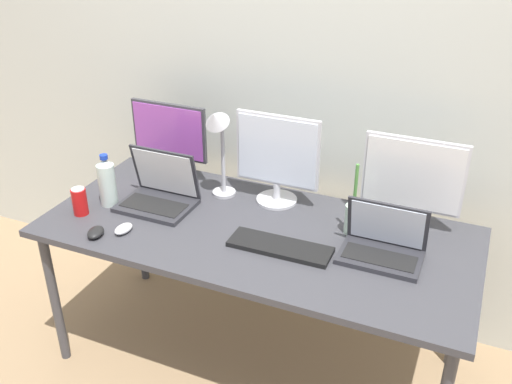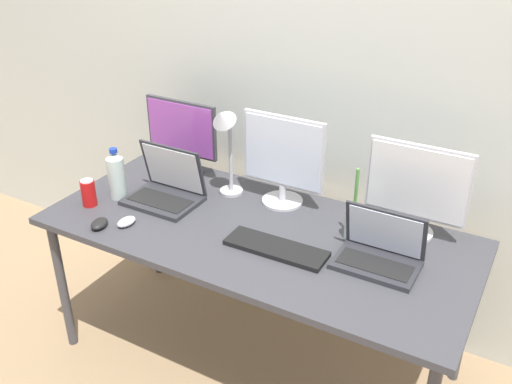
# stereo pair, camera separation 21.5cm
# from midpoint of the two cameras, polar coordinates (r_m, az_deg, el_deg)

# --- Properties ---
(ground_plane) EXTENTS (16.00, 16.00, 0.00)m
(ground_plane) POSITION_cam_midpoint_polar(r_m,az_deg,el_deg) (2.88, 2.22, -16.42)
(ground_plane) COLOR #9E7F5B
(wall_back) EXTENTS (7.00, 0.08, 2.60)m
(wall_back) POSITION_cam_midpoint_polar(r_m,az_deg,el_deg) (2.70, 8.64, 12.27)
(wall_back) COLOR silver
(wall_back) RESTS_ON ground
(work_desk) EXTENTS (1.84, 0.82, 0.74)m
(work_desk) POSITION_cam_midpoint_polar(r_m,az_deg,el_deg) (2.46, 2.51, -4.91)
(work_desk) COLOR #424247
(work_desk) RESTS_ON ground
(monitor_left) EXTENTS (0.40, 0.20, 0.38)m
(monitor_left) POSITION_cam_midpoint_polar(r_m,az_deg,el_deg) (2.83, -5.28, 5.63)
(monitor_left) COLOR #38383D
(monitor_left) RESTS_ON work_desk
(monitor_center) EXTENTS (0.39, 0.19, 0.42)m
(monitor_center) POSITION_cam_midpoint_polar(r_m,az_deg,el_deg) (2.54, 5.16, 3.32)
(monitor_center) COLOR silver
(monitor_center) RESTS_ON work_desk
(monitor_right) EXTENTS (0.42, 0.19, 0.40)m
(monitor_right) POSITION_cam_midpoint_polar(r_m,az_deg,el_deg) (2.41, 18.24, 0.29)
(monitor_right) COLOR silver
(monitor_right) RESTS_ON work_desk
(laptop_silver) EXTENTS (0.33, 0.25, 0.26)m
(laptop_silver) POSITION_cam_midpoint_polar(r_m,az_deg,el_deg) (2.64, -6.66, 0.33)
(laptop_silver) COLOR #2D2D33
(laptop_silver) RESTS_ON work_desk
(laptop_secondary) EXTENTS (0.32, 0.21, 0.22)m
(laptop_secondary) POSITION_cam_midpoint_polar(r_m,az_deg,el_deg) (2.26, 14.92, -5.88)
(laptop_secondary) COLOR #2D2D33
(laptop_secondary) RESTS_ON work_desk
(keyboard_main) EXTENTS (0.42, 0.14, 0.02)m
(keyboard_main) POSITION_cam_midpoint_polar(r_m,az_deg,el_deg) (2.29, 4.72, -5.69)
(keyboard_main) COLOR black
(keyboard_main) RESTS_ON work_desk
(mouse_by_keyboard) EXTENTS (0.09, 0.11, 0.03)m
(mouse_by_keyboard) POSITION_cam_midpoint_polar(r_m,az_deg,el_deg) (2.50, -13.06, -3.17)
(mouse_by_keyboard) COLOR black
(mouse_by_keyboard) RESTS_ON work_desk
(mouse_by_laptop) EXTENTS (0.07, 0.10, 0.03)m
(mouse_by_laptop) POSITION_cam_midpoint_polar(r_m,az_deg,el_deg) (2.49, -10.45, -3.00)
(mouse_by_laptop) COLOR silver
(mouse_by_laptop) RESTS_ON work_desk
(water_bottle) EXTENTS (0.08, 0.08, 0.25)m
(water_bottle) POSITION_cam_midpoint_polar(r_m,az_deg,el_deg) (2.68, -11.59, 1.60)
(water_bottle) COLOR silver
(water_bottle) RESTS_ON work_desk
(soda_can_near_keyboard) EXTENTS (0.07, 0.07, 0.13)m
(soda_can_near_keyboard) POSITION_cam_midpoint_polar(r_m,az_deg,el_deg) (2.66, -14.22, -0.14)
(soda_can_near_keyboard) COLOR red
(soda_can_near_keyboard) RESTS_ON work_desk
(bamboo_vase) EXTENTS (0.07, 0.07, 0.32)m
(bamboo_vase) POSITION_cam_midpoint_polar(r_m,az_deg,el_deg) (2.38, 12.26, -3.07)
(bamboo_vase) COLOR #B2D1B7
(bamboo_vase) RESTS_ON work_desk
(desk_lamp) EXTENTS (0.11, 0.18, 0.46)m
(desk_lamp) POSITION_cam_midpoint_polar(r_m,az_deg,el_deg) (2.55, -0.71, 5.69)
(desk_lamp) COLOR #B7B7BC
(desk_lamp) RESTS_ON work_desk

